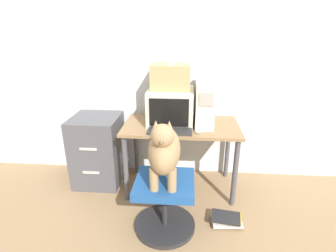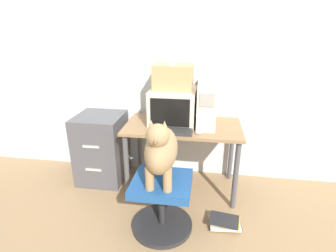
% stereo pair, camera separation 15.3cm
% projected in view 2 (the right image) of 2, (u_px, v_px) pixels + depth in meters
% --- Properties ---
extents(ground_plane, '(12.00, 12.00, 0.00)m').
position_uv_depth(ground_plane, '(178.00, 205.00, 2.61)').
color(ground_plane, '#937551').
extents(wall_back, '(8.00, 0.05, 2.60)m').
position_uv_depth(wall_back, '(188.00, 63.00, 2.79)').
color(wall_back, silver).
rests_on(wall_back, ground_plane).
extents(desk, '(1.16, 0.63, 0.73)m').
position_uv_depth(desk, '(183.00, 134.00, 2.67)').
color(desk, olive).
rests_on(desk, ground_plane).
extents(crt_monitor, '(0.45, 0.46, 0.34)m').
position_uv_depth(crt_monitor, '(173.00, 106.00, 2.66)').
color(crt_monitor, beige).
rests_on(crt_monitor, desk).
extents(pc_tower, '(0.18, 0.48, 0.43)m').
position_uv_depth(pc_tower, '(207.00, 103.00, 2.59)').
color(pc_tower, beige).
rests_on(pc_tower, desk).
extents(keyboard, '(0.41, 0.16, 0.03)m').
position_uv_depth(keyboard, '(170.00, 131.00, 2.45)').
color(keyboard, '#2D2D2D').
rests_on(keyboard, desk).
extents(computer_mouse, '(0.06, 0.04, 0.03)m').
position_uv_depth(computer_mouse, '(199.00, 133.00, 2.41)').
color(computer_mouse, silver).
rests_on(computer_mouse, desk).
extents(office_chair, '(0.53, 0.53, 0.48)m').
position_uv_depth(office_chair, '(162.00, 202.00, 2.24)').
color(office_chair, '#262628').
rests_on(office_chair, ground_plane).
extents(dog, '(0.25, 0.51, 0.57)m').
position_uv_depth(dog, '(161.00, 149.00, 2.03)').
color(dog, '#9E7F56').
rests_on(dog, office_chair).
extents(filing_cabinet, '(0.50, 0.52, 0.77)m').
position_uv_depth(filing_cabinet, '(102.00, 148.00, 2.95)').
color(filing_cabinet, '#4C4C51').
rests_on(filing_cabinet, ground_plane).
extents(cardboard_box, '(0.38, 0.28, 0.25)m').
position_uv_depth(cardboard_box, '(173.00, 77.00, 2.56)').
color(cardboard_box, tan).
rests_on(cardboard_box, crt_monitor).
extents(book_stack_floor, '(0.30, 0.23, 0.08)m').
position_uv_depth(book_stack_floor, '(225.00, 222.00, 2.32)').
color(book_stack_floor, '#262628').
rests_on(book_stack_floor, ground_plane).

